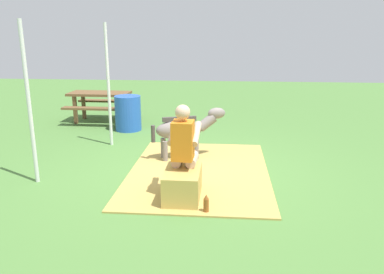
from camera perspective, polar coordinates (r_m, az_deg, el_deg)
The scene contains 10 objects.
ground_plane at distance 6.35m, azimuth -0.14°, elevation -4.93°, with size 24.00×24.00×0.00m, color #4C7A38.
hay_patch at distance 6.25m, azimuth 1.05°, elevation -5.16°, with size 3.15×2.23×0.02m, color tan.
hay_bale at distance 5.22m, azimuth -1.40°, elevation -7.08°, with size 0.78×0.47×0.42m, color tan.
person_seated at distance 5.21m, azimuth -1.18°, elevation -1.37°, with size 0.67×0.43×1.30m.
pony_standing at distance 6.75m, azimuth -1.14°, elevation 1.16°, with size 0.63×1.30×0.91m.
soda_bottle at distance 4.86m, azimuth 2.13°, elevation -9.99°, with size 0.07×0.07×0.25m.
water_barrel at distance 8.95m, azimuth -9.54°, elevation 3.54°, with size 0.60×0.60×0.80m, color blue.
tent_pole_left at distance 6.02m, azimuth -23.17°, elevation 4.47°, with size 0.06×0.06×2.39m, color silver.
tent_pole_right at distance 7.68m, azimuth -12.38°, elevation 7.46°, with size 0.06×0.06×2.39m, color silver.
picnic_bench at distance 9.93m, azimuth -13.60°, elevation 5.52°, with size 1.32×1.52×0.75m.
Camera 1 is at (-5.93, -0.55, 2.20)m, focal length 35.70 mm.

